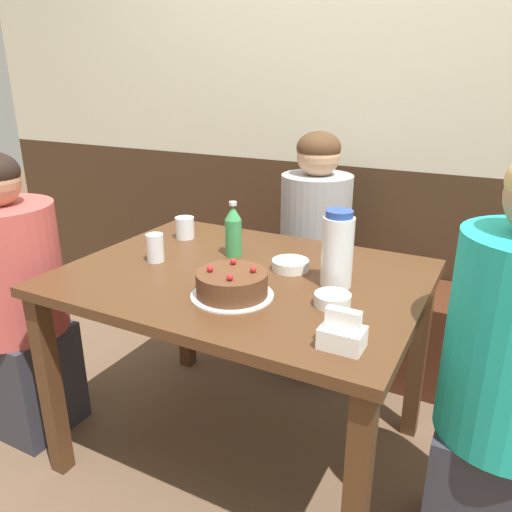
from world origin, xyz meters
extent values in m
plane|color=brown|center=(0.00, 0.00, 0.00)|extent=(12.00, 12.00, 0.00)
cube|color=#3D2819|center=(0.00, 1.05, 0.48)|extent=(4.80, 0.04, 0.97)
cube|color=#472314|center=(0.00, 0.83, 0.23)|extent=(1.86, 0.38, 0.45)
cube|color=#4C2D19|center=(0.00, 0.00, 0.73)|extent=(1.21, 0.92, 0.03)
cube|color=#4C2D19|center=(-0.56, -0.41, 0.36)|extent=(0.06, 0.06, 0.72)
cube|color=#4C2D19|center=(0.56, -0.41, 0.36)|extent=(0.06, 0.06, 0.72)
cube|color=#4C2D19|center=(-0.56, 0.41, 0.36)|extent=(0.06, 0.06, 0.72)
cube|color=#4C2D19|center=(0.56, 0.41, 0.36)|extent=(0.06, 0.06, 0.72)
cylinder|color=white|center=(0.06, -0.18, 0.76)|extent=(0.26, 0.26, 0.01)
cylinder|color=#56331E|center=(0.06, -0.18, 0.80)|extent=(0.22, 0.22, 0.07)
sphere|color=red|center=(0.01, -0.21, 0.84)|extent=(0.02, 0.02, 0.02)
sphere|color=red|center=(0.09, -0.24, 0.84)|extent=(0.02, 0.02, 0.02)
sphere|color=red|center=(0.12, -0.15, 0.84)|extent=(0.02, 0.02, 0.02)
sphere|color=red|center=(0.04, -0.12, 0.84)|extent=(0.02, 0.02, 0.02)
cylinder|color=white|center=(0.32, 0.05, 0.87)|extent=(0.10, 0.10, 0.23)
cylinder|color=#28479E|center=(0.32, 0.05, 0.99)|extent=(0.09, 0.09, 0.02)
cylinder|color=#388E4C|center=(-0.12, 0.14, 0.82)|extent=(0.06, 0.06, 0.14)
cone|color=#388E4C|center=(-0.12, 0.14, 0.92)|extent=(0.06, 0.06, 0.05)
cylinder|color=silver|center=(-0.12, 0.14, 0.95)|extent=(0.03, 0.03, 0.01)
cube|color=white|center=(0.46, -0.32, 0.78)|extent=(0.11, 0.08, 0.05)
cube|color=white|center=(0.46, -0.32, 0.83)|extent=(0.09, 0.03, 0.05)
cylinder|color=white|center=(0.13, 0.10, 0.77)|extent=(0.13, 0.13, 0.04)
cylinder|color=white|center=(0.36, -0.10, 0.77)|extent=(0.11, 0.11, 0.04)
cylinder|color=silver|center=(-0.34, -0.05, 0.80)|extent=(0.06, 0.06, 0.10)
cylinder|color=silver|center=(-0.40, 0.23, 0.80)|extent=(0.08, 0.08, 0.09)
cube|color=#33333D|center=(0.87, -0.05, 0.23)|extent=(0.34, 0.30, 0.45)
cube|color=#33333D|center=(-0.01, 0.72, 0.23)|extent=(0.30, 0.34, 0.45)
cylinder|color=#99999E|center=(-0.01, 0.72, 0.71)|extent=(0.33, 0.33, 0.52)
sphere|color=tan|center=(-0.01, 0.72, 1.06)|extent=(0.19, 0.19, 0.19)
ellipsoid|color=#4C331E|center=(-0.01, 0.72, 1.09)|extent=(0.20, 0.20, 0.15)
cube|color=#33333D|center=(-0.87, -0.27, 0.23)|extent=(0.34, 0.30, 0.45)
cylinder|color=#BC4C47|center=(-0.87, -0.27, 0.70)|extent=(0.39, 0.39, 0.50)
camera|label=1|loc=(0.78, -1.40, 1.40)|focal=35.00mm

